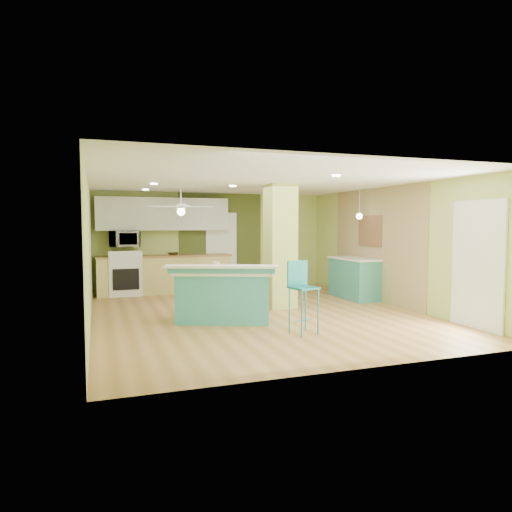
# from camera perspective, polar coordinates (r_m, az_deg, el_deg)

# --- Properties ---
(floor) EXTENTS (6.00, 7.00, 0.01)m
(floor) POSITION_cam_1_polar(r_m,az_deg,el_deg) (8.74, 0.29, -7.28)
(floor) COLOR olive
(floor) RESTS_ON ground
(ceiling) EXTENTS (6.00, 7.00, 0.01)m
(ceiling) POSITION_cam_1_polar(r_m,az_deg,el_deg) (8.61, 0.29, 9.33)
(ceiling) COLOR white
(ceiling) RESTS_ON wall_back
(wall_back) EXTENTS (6.00, 0.01, 2.50)m
(wall_back) POSITION_cam_1_polar(r_m,az_deg,el_deg) (11.94, -5.36, 1.82)
(wall_back) COLOR #B4C569
(wall_back) RESTS_ON floor
(wall_front) EXTENTS (6.00, 0.01, 2.50)m
(wall_front) POSITION_cam_1_polar(r_m,az_deg,el_deg) (5.42, 12.81, -0.97)
(wall_front) COLOR #B4C569
(wall_front) RESTS_ON floor
(wall_left) EXTENTS (0.01, 7.00, 2.50)m
(wall_left) POSITION_cam_1_polar(r_m,az_deg,el_deg) (8.09, -20.19, 0.52)
(wall_left) COLOR #B4C569
(wall_left) RESTS_ON floor
(wall_right) EXTENTS (0.01, 7.00, 2.50)m
(wall_right) POSITION_cam_1_polar(r_m,az_deg,el_deg) (10.00, 16.74, 1.23)
(wall_right) COLOR #B4C569
(wall_right) RESTS_ON floor
(wood_panel) EXTENTS (0.02, 3.40, 2.50)m
(wood_panel) POSITION_cam_1_polar(r_m,az_deg,el_deg) (10.48, 14.74, 1.39)
(wood_panel) COLOR #937D54
(wood_panel) RESTS_ON floor
(olive_accent) EXTENTS (2.20, 0.02, 2.50)m
(olive_accent) POSITION_cam_1_polar(r_m,az_deg,el_deg) (11.98, -4.41, 1.83)
(olive_accent) COLOR #434F1F
(olive_accent) RESTS_ON floor
(interior_door) EXTENTS (0.82, 0.05, 2.00)m
(interior_door) POSITION_cam_1_polar(r_m,az_deg,el_deg) (11.96, -4.37, 0.63)
(interior_door) COLOR white
(interior_door) RESTS_ON floor
(french_door) EXTENTS (0.04, 1.08, 2.10)m
(french_door) POSITION_cam_1_polar(r_m,az_deg,el_deg) (8.24, 25.95, -0.98)
(french_door) COLOR white
(french_door) RESTS_ON floor
(column) EXTENTS (0.55, 0.55, 2.50)m
(column) POSITION_cam_1_polar(r_m,az_deg,el_deg) (9.28, 3.04, 1.19)
(column) COLOR #AFBD57
(column) RESTS_ON floor
(kitchen_run) EXTENTS (3.25, 0.63, 0.94)m
(kitchen_run) POSITION_cam_1_polar(r_m,az_deg,el_deg) (11.45, -11.29, -2.24)
(kitchen_run) COLOR tan
(kitchen_run) RESTS_ON floor
(stove) EXTENTS (0.76, 0.66, 1.08)m
(stove) POSITION_cam_1_polar(r_m,az_deg,el_deg) (11.35, -16.04, -2.44)
(stove) COLOR white
(stove) RESTS_ON floor
(upper_cabinets) EXTENTS (3.20, 0.34, 0.80)m
(upper_cabinets) POSITION_cam_1_polar(r_m,az_deg,el_deg) (11.51, -11.48, 5.16)
(upper_cabinets) COLOR silver
(upper_cabinets) RESTS_ON wall_back
(microwave) EXTENTS (0.70, 0.48, 0.39)m
(microwave) POSITION_cam_1_polar(r_m,az_deg,el_deg) (11.30, -16.13, 2.06)
(microwave) COLOR silver
(microwave) RESTS_ON wall_back
(ceiling_fan) EXTENTS (1.41, 1.41, 0.61)m
(ceiling_fan) POSITION_cam_1_polar(r_m,az_deg,el_deg) (10.24, -9.36, 6.04)
(ceiling_fan) COLOR white
(ceiling_fan) RESTS_ON ceiling
(pendant_lamp) EXTENTS (0.14, 0.14, 0.69)m
(pendant_lamp) POSITION_cam_1_polar(r_m,az_deg,el_deg) (10.41, 12.79, 4.90)
(pendant_lamp) COLOR white
(pendant_lamp) RESTS_ON ceiling
(wall_decor) EXTENTS (0.03, 0.90, 0.70)m
(wall_decor) POSITION_cam_1_polar(r_m,az_deg,el_deg) (10.63, 14.06, 3.06)
(wall_decor) COLOR brown
(wall_decor) RESTS_ON wood_panel
(peninsula) EXTENTS (2.04, 1.59, 1.02)m
(peninsula) POSITION_cam_1_polar(r_m,az_deg,el_deg) (8.05, -4.07, -4.83)
(peninsula) COLOR teal
(peninsula) RESTS_ON floor
(bar_stool) EXTENTS (0.45, 0.45, 1.14)m
(bar_stool) POSITION_cam_1_polar(r_m,az_deg,el_deg) (7.15, 5.64, -3.63)
(bar_stool) COLOR teal
(bar_stool) RESTS_ON floor
(side_counter) EXTENTS (0.61, 1.45, 0.93)m
(side_counter) POSITION_cam_1_polar(r_m,az_deg,el_deg) (10.74, 12.14, -2.70)
(side_counter) COLOR teal
(side_counter) RESTS_ON floor
(fruit_bowl) EXTENTS (0.34, 0.34, 0.06)m
(fruit_bowl) POSITION_cam_1_polar(r_m,az_deg,el_deg) (11.41, -10.32, 0.27)
(fruit_bowl) COLOR #362516
(fruit_bowl) RESTS_ON kitchen_run
(canister) EXTENTS (0.14, 0.14, 0.16)m
(canister) POSITION_cam_1_polar(r_m,az_deg,el_deg) (8.06, -5.10, -1.29)
(canister) COLOR gold
(canister) RESTS_ON peninsula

